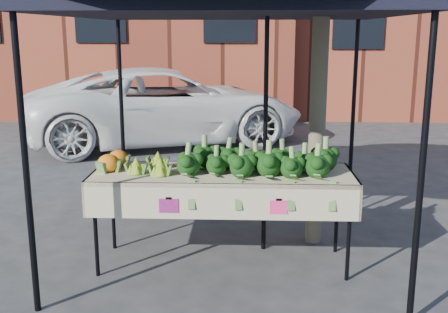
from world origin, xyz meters
TOP-DOWN VIEW (x-y plane):
  - ground at (0.00, 0.00)m, footprint 90.00×90.00m
  - table at (-0.14, 0.05)m, footprint 2.42×0.85m
  - canopy at (-0.10, 0.51)m, footprint 3.16×3.16m
  - broccoli_heap at (0.19, 0.08)m, footprint 1.48×0.58m
  - romanesco_cluster at (-0.80, 0.04)m, footprint 0.44×0.48m
  - cauliflower_pair at (-1.17, 0.12)m, footprint 0.24×0.44m
  - vehicle at (-1.62, 5.69)m, footprint 2.26×2.83m
  - street_tree at (0.78, 0.67)m, footprint 2.46×2.46m

SIDE VIEW (x-z plane):
  - ground at x=0.00m, z-range 0.00..0.00m
  - table at x=-0.14m, z-range 0.00..0.90m
  - cauliflower_pair at x=-1.17m, z-range 0.90..1.09m
  - romanesco_cluster at x=-0.80m, z-range 0.90..1.11m
  - broccoli_heap at x=0.19m, z-range 0.90..1.18m
  - canopy at x=-0.10m, z-range 0.00..2.74m
  - street_tree at x=0.78m, z-range 0.00..4.86m
  - vehicle at x=-1.62m, z-range 0.00..5.33m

